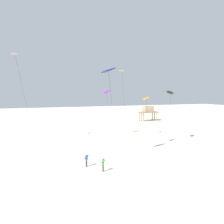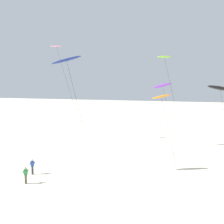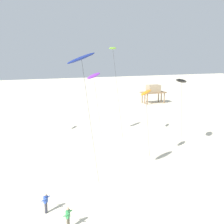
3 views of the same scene
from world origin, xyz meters
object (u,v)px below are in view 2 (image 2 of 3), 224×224
at_px(kite_black, 220,88).
at_px(kite_orange, 161,97).
at_px(kite_navy, 67,61).
at_px(kite_lime, 165,58).
at_px(kite_flyer_middle, 32,166).
at_px(kite_pink, 57,48).
at_px(kite_flyer_nearest, 26,175).
at_px(kite_purple, 163,86).

distance_m(kite_black, kite_orange, 6.49).
relative_size(kite_navy, kite_lime, 0.94).
distance_m(kite_black, kite_flyer_middle, 22.00).
height_order(kite_orange, kite_flyer_middle, kite_orange).
bearing_deg(kite_pink, kite_flyer_nearest, -68.97).
bearing_deg(kite_lime, kite_pink, 168.88).
relative_size(kite_flyer_nearest, kite_flyer_middle, 1.00).
distance_m(kite_lime, kite_orange, 8.75).
xyz_separation_m(kite_pink, kite_flyer_nearest, (7.72, -20.09, -14.40)).
relative_size(kite_black, kite_lime, 0.72).
distance_m(kite_navy, kite_lime, 14.84).
bearing_deg(kite_flyer_middle, kite_purple, 60.44).
bearing_deg(kite_purple, kite_orange, -80.84).
bearing_deg(kite_purple, kite_lime, -77.81).
xyz_separation_m(kite_purple, kite_lime, (1.03, -4.76, 3.69)).
distance_m(kite_pink, kite_flyer_middle, 23.51).
bearing_deg(kite_purple, kite_pink, -176.05).
bearing_deg(kite_navy, kite_flyer_middle, -159.82).
bearing_deg(kite_lime, kite_navy, -122.62).
bearing_deg(kite_black, kite_navy, -154.40).
bearing_deg(kite_flyer_nearest, kite_flyer_middle, 111.76).
relative_size(kite_purple, kite_flyer_nearest, 5.90).
relative_size(kite_lime, kite_flyer_nearest, 7.99).
relative_size(kite_purple, kite_orange, 1.16).
bearing_deg(kite_flyer_middle, kite_black, 24.60).
xyz_separation_m(kite_flyer_nearest, kite_flyer_middle, (-1.09, 2.74, 0.00)).
bearing_deg(kite_flyer_middle, kite_orange, 27.69).
height_order(kite_lime, kite_flyer_nearest, kite_lime).
relative_size(kite_black, kite_orange, 1.13).
height_order(kite_black, kite_flyer_middle, kite_black).
bearing_deg(kite_black, kite_orange, -162.20).
bearing_deg(kite_flyer_nearest, kite_orange, 39.22).
xyz_separation_m(kite_pink, kite_flyer_middle, (6.63, -17.36, -14.40)).
bearing_deg(kite_pink, kite_orange, -29.55).
xyz_separation_m(kite_black, kite_flyer_nearest, (-17.48, -11.24, -8.18)).
xyz_separation_m(kite_purple, kite_black, (8.05, -10.04, -0.17)).
height_order(kite_navy, kite_black, kite_navy).
bearing_deg(kite_pink, kite_lime, -11.12).
xyz_separation_m(kite_navy, kite_flyer_nearest, (-2.47, -4.05, -11.06)).
bearing_deg(kite_lime, kite_orange, -82.85).
relative_size(kite_purple, kite_lime, 0.74).
bearing_deg(kite_navy, kite_pink, 122.42).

